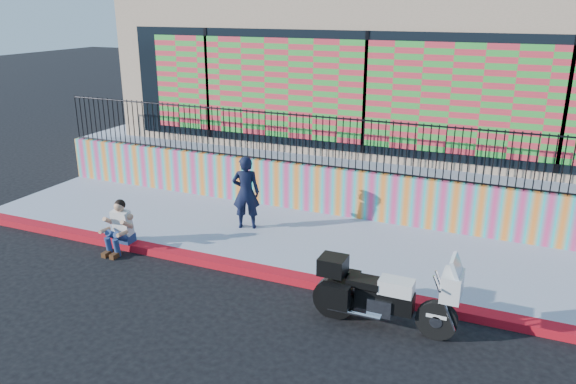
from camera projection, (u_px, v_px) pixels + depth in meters
The scene contains 10 objects.
ground at pixel (295, 282), 10.22m from camera, with size 90.00×90.00×0.00m, color black.
red_curb at pixel (295, 278), 10.20m from camera, with size 16.00×0.30×0.15m, color #B20C13.
sidewalk at pixel (326, 244), 11.63m from camera, with size 16.00×3.00×0.15m, color #8F95AC.
mural_wall at pixel (350, 193), 12.83m from camera, with size 16.00×0.20×1.10m, color #DA3975.
metal_fence at pixel (352, 144), 12.46m from camera, with size 15.80×0.04×1.20m, color black, non-canonical shape.
elevated_platform at pixel (400, 147), 17.28m from camera, with size 16.00×10.00×1.25m, color #8F95AC.
storefront_building at pixel (404, 61), 16.26m from camera, with size 14.00×8.06×4.00m.
police_motorcycle at pixel (382, 293), 8.65m from camera, with size 2.23×0.74×1.39m.
police_officer at pixel (246, 192), 12.09m from camera, with size 0.59×0.39×1.61m, color black.
seated_man at pixel (118, 231), 11.33m from camera, with size 0.54×0.71×1.06m.
Camera 1 is at (3.54, -8.46, 4.82)m, focal length 35.00 mm.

